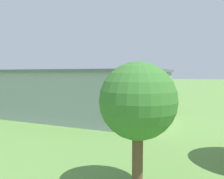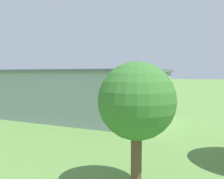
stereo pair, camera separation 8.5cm
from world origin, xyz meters
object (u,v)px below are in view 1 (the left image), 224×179
person_near_hangar_door (85,98)px  hangar (70,93)px  car_blue (24,97)px  person_watching_takeoff (151,102)px  car_green (0,97)px  person_beside_truck (63,99)px  car_red (46,99)px  car_white (165,104)px  tree_at_field_edge (138,102)px  person_walking_on_apron (100,98)px  person_by_parked_cars (132,101)px  biplane (121,85)px

person_near_hangar_door → hangar: bearing=110.9°
car_blue → person_watching_takeoff: size_ratio=2.78×
car_green → person_near_hangar_door: (-19.94, -5.49, -0.03)m
car_green → person_beside_truck: size_ratio=2.49×
car_red → person_near_hangar_door: size_ratio=2.83×
car_white → person_watching_takeoff: bearing=-40.2°
person_near_hangar_door → person_beside_truck: (3.22, 4.15, 0.06)m
car_red → person_watching_takeoff: bearing=-171.3°
car_white → tree_at_field_edge: tree_at_field_edge is taller
hangar → person_walking_on_apron: size_ratio=18.64×
person_near_hangar_door → car_red: bearing=41.8°
person_beside_truck → tree_at_field_edge: tree_at_field_edge is taller
car_blue → person_walking_on_apron: 17.71m
person_by_parked_cars → person_watching_takeoff: bearing=-178.7°
car_green → person_walking_on_apron: 24.53m
car_blue → biplane: bearing=-123.5°
car_white → car_blue: bearing=0.4°
biplane → person_near_hangar_door: 19.06m
tree_at_field_edge → car_white: bearing=-85.4°
person_walking_on_apron → person_near_hangar_door: bearing=-6.3°
car_blue → car_green: car_blue is taller
person_by_parked_cars → car_blue: bearing=6.5°
car_blue → person_by_parked_cars: size_ratio=2.88×
person_by_parked_cars → person_watching_takeoff: person_watching_takeoff is taller
person_beside_truck → car_green: bearing=4.6°
car_green → person_watching_takeoff: 36.16m
hangar → person_near_hangar_door: size_ratio=18.44×
car_blue → person_walking_on_apron: size_ratio=2.85×
car_blue → car_green: size_ratio=1.05×
car_blue → person_by_parked_cars: bearing=-173.5°
person_watching_takeoff → car_blue: bearing=5.8°
car_red → person_near_hangar_door: (-6.51, -5.82, -0.05)m
person_walking_on_apron → person_near_hangar_door: (4.06, -0.45, 0.01)m
car_white → tree_at_field_edge: size_ratio=0.59×
hangar → person_watching_takeoff: 18.48m
person_near_hangar_door → person_beside_truck: 5.26m
biplane → person_beside_truck: bearing=74.9°
biplane → person_watching_takeoff: 24.93m
hangar → biplane: (3.98, -36.94, -0.70)m
biplane → tree_at_field_edge: 57.95m
car_white → car_green: car_white is taller
hangar → person_walking_on_apron: (2.89, -17.77, -2.71)m
car_white → car_green: bearing=0.6°
biplane → person_walking_on_apron: biplane is taller
car_red → car_green: bearing=-1.4°
person_watching_takeoff → tree_at_field_edge: (-5.70, 33.67, 4.12)m
biplane → person_walking_on_apron: bearing=93.3°
car_green → biplane: bearing=-133.4°
person_near_hangar_door → car_blue: bearing=22.3°
car_blue → person_by_parked_cars: 25.37m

